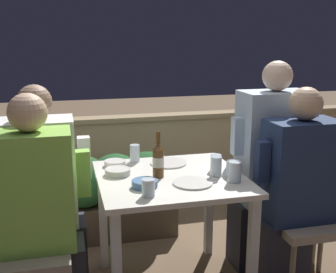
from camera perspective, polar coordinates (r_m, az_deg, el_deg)
parapet_wall at (r=4.01m, az=-5.30°, el=-2.69°), size 9.00×0.18×0.79m
dining_table at (r=2.48m, az=0.34°, el=-7.74°), size 0.83×0.80×0.73m
planter_hedge at (r=3.28m, az=-7.04°, el=-7.24°), size 0.90×0.47×0.64m
chair_left_near at (r=2.34m, az=-21.72°, el=-12.23°), size 0.47×0.47×0.91m
person_green_blouse at (r=2.28m, az=-16.69°, el=-10.00°), size 0.48×0.26×1.25m
chair_left_far at (r=2.58m, az=-20.56°, el=-9.66°), size 0.47×0.47×0.91m
person_white_polo at (r=2.53m, az=-16.05°, el=-7.48°), size 0.48×0.26×1.26m
chair_right_near at (r=2.74m, az=20.37°, el=-8.28°), size 0.47×0.47×0.91m
person_navy_jumper at (r=2.60m, az=16.71°, el=-7.22°), size 0.49×0.26×1.24m
chair_right_far at (r=2.97m, az=16.74°, el=-6.27°), size 0.47×0.47×0.91m
person_blue_shirt at (r=2.83m, az=13.39°, el=-3.96°), size 0.51×0.26×1.37m
beer_bottle at (r=2.40m, az=-1.36°, el=-3.16°), size 0.07×0.07×0.27m
plate_0 at (r=2.66m, az=0.08°, el=-3.61°), size 0.23×0.23×0.01m
plate_1 at (r=2.32m, az=3.36°, el=-6.27°), size 0.22×0.22×0.01m
bowl_0 at (r=2.26m, az=-3.18°, el=-6.31°), size 0.14×0.14×0.04m
bowl_1 at (r=2.47m, az=-6.83°, el=-4.68°), size 0.15×0.15×0.04m
bowl_2 at (r=2.63m, az=-7.22°, el=-3.56°), size 0.13×0.13×0.04m
glass_cup_0 at (r=2.13m, az=-2.68°, el=-6.94°), size 0.07×0.07×0.09m
glass_cup_1 at (r=2.44m, az=6.53°, el=-4.05°), size 0.06×0.06×0.11m
glass_cup_2 at (r=2.35m, az=9.02°, el=-4.75°), size 0.07×0.07×0.12m
glass_cup_3 at (r=2.70m, az=-4.52°, el=-2.26°), size 0.06×0.06×0.11m
glass_cup_4 at (r=2.47m, az=8.75°, el=-4.23°), size 0.07×0.07×0.09m
glass_cup_5 at (r=2.54m, az=6.50°, el=-3.51°), size 0.07×0.07×0.10m
potted_plant at (r=3.53m, az=13.21°, el=-5.00°), size 0.40×0.40×0.68m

